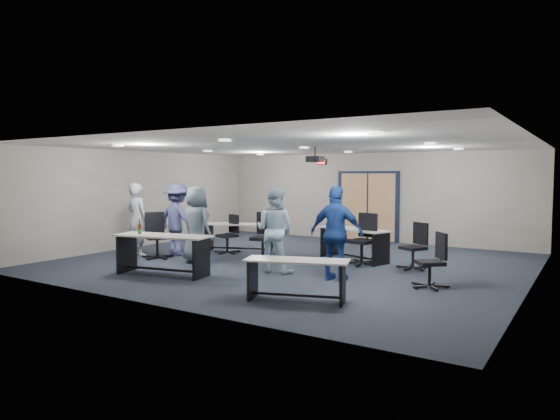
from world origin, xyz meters
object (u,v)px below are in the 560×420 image
Objects in this scene: chair_back_d at (413,246)px; person_navy at (337,233)px; table_front_left at (162,247)px; person_gray at (137,220)px; chair_loose_left at (157,236)px; table_front_right at (297,273)px; table_back_right at (354,239)px; chair_back_c at (362,239)px; chair_loose_right at (430,260)px; person_lightblue at (275,230)px; chair_back_b at (263,236)px; person_plaid at (196,225)px; chair_back_a at (227,234)px; table_back_left at (239,232)px; person_back at (177,219)px.

chair_back_d is 0.55× the size of person_navy.
table_front_left is 2.68m from person_gray.
table_front_right is at bearing -79.29° from chair_loose_left.
table_back_right is 1.76× the size of chair_loose_left.
chair_loose_right is (1.96, -1.51, -0.08)m from chair_back_c.
person_lightblue is (4.05, 0.10, -0.03)m from person_gray.
person_navy is (0.26, -1.84, 0.34)m from chair_back_c.
person_plaid is (-1.08, -1.13, 0.32)m from chair_back_b.
person_lightblue is at bearing 28.00° from table_front_left.
chair_back_a is at bearing -164.31° from chair_back_c.
chair_back_d is at bearing 14.97° from chair_back_c.
person_plaid is (1.20, 0.08, 0.33)m from chair_loose_left.
person_lightblue reaches higher than chair_loose_right.
person_plaid reaches higher than chair_back_c.
table_back_left is 1.95× the size of chair_back_d.
chair_back_a is 1.56m from person_plaid.
chair_back_d is at bearing 60.08° from table_front_right.
person_plaid is (1.91, 0.07, -0.03)m from person_gray.
table_back_right is at bearing -76.71° from person_navy.
person_back reaches higher than table_back_right.
chair_back_b is at bearing -137.99° from chair_back_d.
person_navy is 4.77m from person_back.
person_lightblue is 3.32m from person_back.
person_lightblue is at bearing -5.30° from person_navy.
chair_loose_left is 1.12× the size of chair_loose_right.
chair_loose_left is at bearing -131.49° from chair_back_d.
table_front_left is 1.15× the size of person_navy.
person_plaid is at bearing -3.33° from person_navy.
person_gray reaches higher than chair_back_d.
person_gray and person_navy have the same top height.
person_lightblue reaches higher than table_back_left.
table_back_right is (2.56, 3.69, -0.04)m from table_front_left.
table_front_left is at bearing -58.91° from chair_back_a.
person_gray reaches higher than person_plaid.
table_front_right is 0.96× the size of person_navy.
table_back_left is 1.10× the size of person_lightblue.
chair_back_a is 5.70m from chair_loose_right.
table_front_left reaches higher than table_back_left.
person_plaid reaches higher than chair_loose_right.
chair_back_d is 0.55× the size of person_back.
person_back is (0.06, 0.63, 0.35)m from chair_loose_left.
chair_back_c is at bearing -142.30° from person_plaid.
chair_loose_right reaches higher than table_back_left.
person_plaid is at bearing -125.95° from chair_loose_right.
person_back reaches higher than chair_loose_left.
person_plaid is 0.97× the size of person_navy.
person_back is at bearing 115.67° from table_front_left.
table_back_right is 2.41m from person_navy.
person_plaid reaches higher than chair_back_b.
person_back is at bearing -13.16° from person_lightblue.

